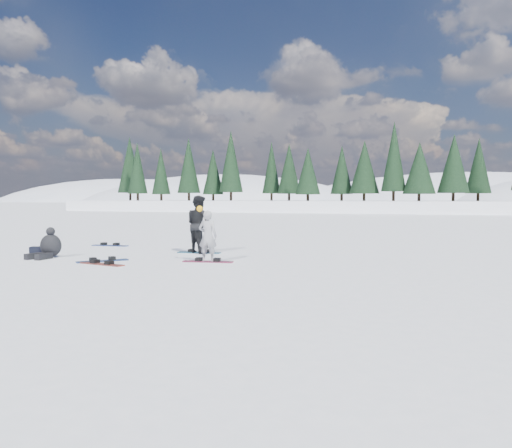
{
  "coord_description": "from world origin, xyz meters",
  "views": [
    {
      "loc": [
        5.22,
        -13.32,
        1.89
      ],
      "look_at": [
        0.43,
        1.06,
        1.1
      ],
      "focal_mm": 35.0,
      "sensor_mm": 36.0,
      "label": 1
    }
  ],
  "objects_px": {
    "seated_rider": "(49,246)",
    "gear_bag": "(38,251)",
    "snowboard_loose_b": "(102,264)",
    "snowboarder_woman": "(208,236)",
    "snowboard_loose_a": "(103,261)",
    "snowboard_loose_c": "(110,246)",
    "snowboarder_man": "(199,224)"
  },
  "relations": [
    {
      "from": "snowboarder_man",
      "to": "seated_rider",
      "type": "bearing_deg",
      "value": 63.9
    },
    {
      "from": "snowboard_loose_b",
      "to": "snowboarder_woman",
      "type": "bearing_deg",
      "value": 40.07
    },
    {
      "from": "snowboarder_woman",
      "to": "seated_rider",
      "type": "distance_m",
      "value": 5.29
    },
    {
      "from": "seated_rider",
      "to": "snowboard_loose_a",
      "type": "height_order",
      "value": "seated_rider"
    },
    {
      "from": "snowboarder_woman",
      "to": "snowboarder_man",
      "type": "xyz_separation_m",
      "value": [
        -1.28,
        2.16,
        0.21
      ]
    },
    {
      "from": "seated_rider",
      "to": "snowboard_loose_b",
      "type": "distance_m",
      "value": 2.8
    },
    {
      "from": "seated_rider",
      "to": "snowboard_loose_a",
      "type": "distance_m",
      "value": 2.24
    },
    {
      "from": "seated_rider",
      "to": "gear_bag",
      "type": "relative_size",
      "value": 2.59
    },
    {
      "from": "seated_rider",
      "to": "snowboarder_man",
      "type": "bearing_deg",
      "value": 38.74
    },
    {
      "from": "snowboarder_man",
      "to": "snowboard_loose_c",
      "type": "height_order",
      "value": "snowboarder_man"
    },
    {
      "from": "gear_bag",
      "to": "snowboard_loose_a",
      "type": "distance_m",
      "value": 2.95
    },
    {
      "from": "snowboarder_man",
      "to": "seated_rider",
      "type": "relative_size",
      "value": 1.7
    },
    {
      "from": "snowboarder_man",
      "to": "seated_rider",
      "type": "height_order",
      "value": "snowboarder_man"
    },
    {
      "from": "seated_rider",
      "to": "gear_bag",
      "type": "height_order",
      "value": "seated_rider"
    },
    {
      "from": "gear_bag",
      "to": "snowboard_loose_b",
      "type": "distance_m",
      "value": 3.53
    },
    {
      "from": "gear_bag",
      "to": "snowboarder_woman",
      "type": "bearing_deg",
      "value": 2.57
    },
    {
      "from": "seated_rider",
      "to": "gear_bag",
      "type": "distance_m",
      "value": 0.78
    },
    {
      "from": "snowboard_loose_a",
      "to": "snowboard_loose_c",
      "type": "xyz_separation_m",
      "value": [
        -2.64,
        4.18,
        0.0
      ]
    },
    {
      "from": "seated_rider",
      "to": "snowboarder_woman",
      "type": "bearing_deg",
      "value": 10.37
    },
    {
      "from": "gear_bag",
      "to": "seated_rider",
      "type": "bearing_deg",
      "value": -20.52
    },
    {
      "from": "snowboard_loose_c",
      "to": "snowboard_loose_b",
      "type": "relative_size",
      "value": 1.0
    },
    {
      "from": "snowboarder_woman",
      "to": "snowboarder_man",
      "type": "height_order",
      "value": "snowboarder_man"
    },
    {
      "from": "snowboarder_woman",
      "to": "gear_bag",
      "type": "bearing_deg",
      "value": -2.09
    },
    {
      "from": "seated_rider",
      "to": "snowboard_loose_c",
      "type": "bearing_deg",
      "value": 101.16
    },
    {
      "from": "gear_bag",
      "to": "snowboard_loose_a",
      "type": "height_order",
      "value": "gear_bag"
    },
    {
      "from": "snowboarder_woman",
      "to": "seated_rider",
      "type": "bearing_deg",
      "value": 1.1
    },
    {
      "from": "snowboard_loose_a",
      "to": "snowboard_loose_b",
      "type": "xyz_separation_m",
      "value": [
        0.43,
        -0.62,
        0.0
      ]
    },
    {
      "from": "gear_bag",
      "to": "snowboard_loose_a",
      "type": "xyz_separation_m",
      "value": [
        2.89,
        -0.56,
        -0.14
      ]
    },
    {
      "from": "snowboarder_woman",
      "to": "snowboard_loose_b",
      "type": "distance_m",
      "value": 3.1
    },
    {
      "from": "snowboarder_woman",
      "to": "snowboarder_man",
      "type": "distance_m",
      "value": 2.52
    },
    {
      "from": "seated_rider",
      "to": "snowboard_loose_b",
      "type": "bearing_deg",
      "value": -14.85
    },
    {
      "from": "snowboarder_man",
      "to": "snowboard_loose_c",
      "type": "relative_size",
      "value": 1.32
    }
  ]
}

